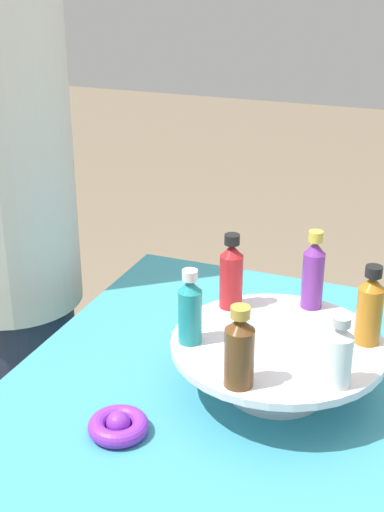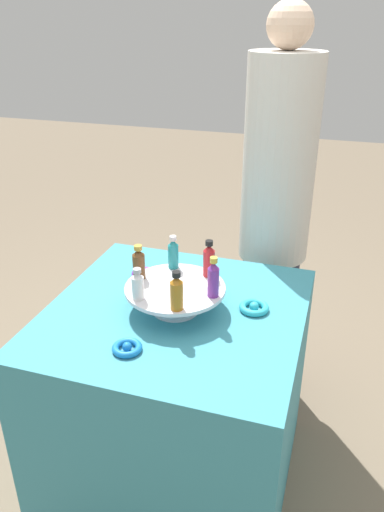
# 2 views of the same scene
# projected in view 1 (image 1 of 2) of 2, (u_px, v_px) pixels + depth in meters

# --- Properties ---
(display_stand) EXTENTS (0.32, 0.32, 0.09)m
(display_stand) POSITION_uv_depth(u_px,v_px,m) (277.00, 355.00, 1.08)
(display_stand) COLOR silver
(display_stand) RESTS_ON party_table
(bottle_brown) EXTENTS (0.04, 0.04, 0.12)m
(bottle_brown) POSITION_uv_depth(u_px,v_px,m) (239.00, 350.00, 0.94)
(bottle_brown) COLOR brown
(bottle_brown) RESTS_ON display_stand
(bottle_clear) EXTENTS (0.04, 0.04, 0.10)m
(bottle_clear) POSITION_uv_depth(u_px,v_px,m) (339.00, 354.00, 0.94)
(bottle_clear) COLOR silver
(bottle_clear) RESTS_ON display_stand
(bottle_amber) EXTENTS (0.04, 0.04, 0.12)m
(bottle_amber) POSITION_uv_depth(u_px,v_px,m) (370.00, 308.00, 1.04)
(bottle_amber) COLOR #AD6B19
(bottle_amber) RESTS_ON display_stand
(bottle_purple) EXTENTS (0.04, 0.04, 0.13)m
(bottle_purple) POSITION_uv_depth(u_px,v_px,m) (313.00, 273.00, 1.15)
(bottle_purple) COLOR #702D93
(bottle_purple) RESTS_ON display_stand
(bottle_red) EXTENTS (0.04, 0.04, 0.13)m
(bottle_red) POSITION_uv_depth(u_px,v_px,m) (231.00, 274.00, 1.15)
(bottle_red) COLOR #B21E23
(bottle_red) RESTS_ON display_stand
(bottle_teal) EXTENTS (0.04, 0.04, 0.12)m
(bottle_teal) POSITION_uv_depth(u_px,v_px,m) (190.00, 309.00, 1.05)
(bottle_teal) COLOR teal
(bottle_teal) RESTS_ON display_stand
(ribbon_bow_teal) EXTENTS (0.10, 0.10, 0.03)m
(ribbon_bow_teal) POSITION_uv_depth(u_px,v_px,m) (274.00, 307.00, 1.33)
(ribbon_bow_teal) COLOR #2DB7CC
(ribbon_bow_teal) RESTS_ON party_table
(ribbon_bow_purple) EXTENTS (0.09, 0.09, 0.03)m
(ribbon_bow_purple) POSITION_uv_depth(u_px,v_px,m) (118.00, 426.00, 1.00)
(ribbon_bow_purple) COLOR purple
(ribbon_bow_purple) RESTS_ON party_table
(person_figure) EXTENTS (0.29, 0.29, 1.68)m
(person_figure) POSITION_uv_depth(u_px,v_px,m) (9.00, 236.00, 1.47)
(person_figure) COLOR #282D42
(person_figure) RESTS_ON ground_plane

